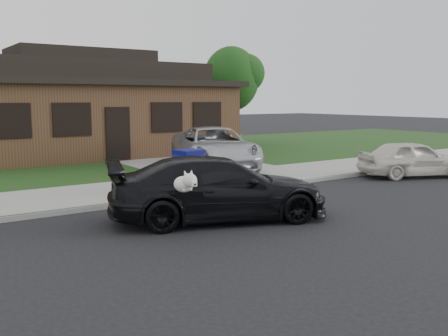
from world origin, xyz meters
TOP-DOWN VIEW (x-y plane):
  - ground at (0.00, 0.00)m, footprint 120.00×120.00m
  - sidewalk at (0.00, 5.00)m, footprint 60.00×3.00m
  - curb at (0.00, 3.50)m, footprint 60.00×0.12m
  - lawn at (0.00, 13.00)m, footprint 60.00×13.00m
  - driveway at (6.00, 10.00)m, footprint 4.50×13.00m
  - sedan at (2.17, 1.11)m, footprint 5.09×3.40m
  - minivan at (6.06, 7.19)m, footprint 4.03×5.74m
  - white_compact at (10.85, 2.37)m, footprint 3.86×2.78m
  - recycling_bin at (3.11, 3.96)m, footprint 0.74×0.76m
  - house at (4.00, 15.00)m, footprint 12.60×8.60m
  - tree_1 at (12.14, 14.40)m, footprint 3.15×3.00m

SIDE VIEW (x-z plane):
  - ground at x=0.00m, z-range 0.00..0.00m
  - sidewalk at x=0.00m, z-range 0.00..0.12m
  - curb at x=0.00m, z-range 0.00..0.12m
  - lawn at x=0.00m, z-range 0.00..0.13m
  - driveway at x=6.00m, z-range 0.00..0.14m
  - white_compact at x=10.85m, z-range 0.00..1.22m
  - recycling_bin at x=3.11m, z-range 0.13..1.23m
  - sedan at x=2.17m, z-range 0.00..1.37m
  - minivan at x=6.06m, z-range 0.14..1.59m
  - house at x=4.00m, z-range -0.19..4.46m
  - tree_1 at x=12.14m, z-range 1.09..6.34m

